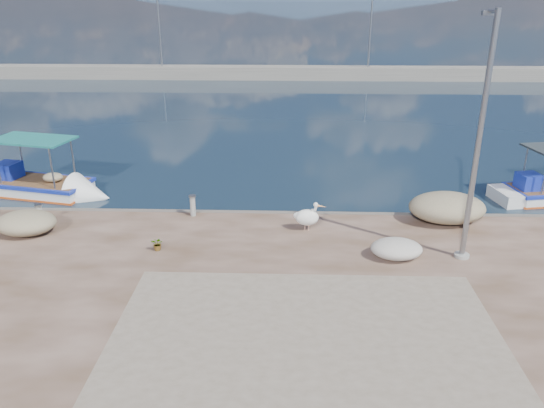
{
  "coord_description": "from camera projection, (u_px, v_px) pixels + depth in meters",
  "views": [
    {
      "loc": [
        0.57,
        -12.57,
        7.85
      ],
      "look_at": [
        0.0,
        3.8,
        1.3
      ],
      "focal_mm": 35.0,
      "sensor_mm": 36.0,
      "label": 1
    }
  ],
  "objects": [
    {
      "name": "net_pile_b",
      "position": [
        26.0,
        223.0,
        17.25
      ],
      "size": [
        1.94,
        1.51,
        0.75
      ],
      "primitive_type": "ellipsoid",
      "color": "tan",
      "rests_on": "quay"
    },
    {
      "name": "quay_patch",
      "position": [
        307.0,
        353.0,
        11.59
      ],
      "size": [
        9.0,
        7.0,
        0.01
      ],
      "primitive_type": "cube",
      "color": "gray",
      "rests_on": "quay"
    },
    {
      "name": "breakwater",
      "position": [
        285.0,
        73.0,
        51.49
      ],
      "size": [
        120.0,
        2.2,
        7.5
      ],
      "color": "gray",
      "rests_on": "ground"
    },
    {
      "name": "lamp_post",
      "position": [
        477.0,
        150.0,
        14.64
      ],
      "size": [
        0.44,
        0.96,
        7.0
      ],
      "color": "gray",
      "rests_on": "quay"
    },
    {
      "name": "ground",
      "position": [
        267.0,
        299.0,
        14.6
      ],
      "size": [
        1400.0,
        1400.0,
        0.0
      ],
      "primitive_type": "plane",
      "color": "#162635",
      "rests_on": "ground"
    },
    {
      "name": "pelican",
      "position": [
        308.0,
        217.0,
        17.44
      ],
      "size": [
        1.07,
        0.62,
        1.01
      ],
      "rotation": [
        0.0,
        0.0,
        -0.2
      ],
      "color": "tan",
      "rests_on": "quay"
    },
    {
      "name": "net_pile_c",
      "position": [
        447.0,
        208.0,
        18.11
      ],
      "size": [
        2.59,
        1.85,
        1.02
      ],
      "primitive_type": "ellipsoid",
      "color": "tan",
      "rests_on": "quay"
    },
    {
      "name": "bollard_far",
      "position": [
        40.0,
        214.0,
        17.86
      ],
      "size": [
        0.25,
        0.25,
        0.75
      ],
      "color": "gray",
      "rests_on": "quay"
    },
    {
      "name": "bollard_near",
      "position": [
        193.0,
        205.0,
        18.62
      ],
      "size": [
        0.25,
        0.25,
        0.77
      ],
      "color": "gray",
      "rests_on": "quay"
    },
    {
      "name": "boat_left",
      "position": [
        39.0,
        188.0,
        22.23
      ],
      "size": [
        5.99,
        3.04,
        2.75
      ],
      "rotation": [
        0.0,
        0.0,
        -0.21
      ],
      "color": "white",
      "rests_on": "ground"
    },
    {
      "name": "net_pile_d",
      "position": [
        396.0,
        249.0,
        15.7
      ],
      "size": [
        1.53,
        1.15,
        0.57
      ],
      "primitive_type": "ellipsoid",
      "color": "beige",
      "rests_on": "quay"
    },
    {
      "name": "potted_plant",
      "position": [
        158.0,
        244.0,
        16.18
      ],
      "size": [
        0.45,
        0.42,
        0.42
      ],
      "primitive_type": "imported",
      "rotation": [
        0.0,
        0.0,
        -0.31
      ],
      "color": "#33722D",
      "rests_on": "quay"
    }
  ]
}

